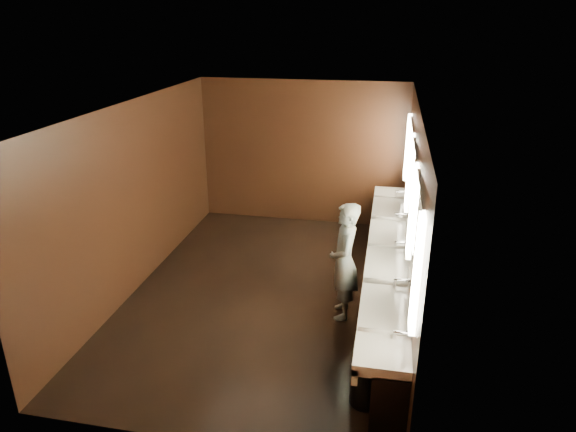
# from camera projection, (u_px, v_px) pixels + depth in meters

# --- Properties ---
(floor) EXTENTS (6.00, 6.00, 0.00)m
(floor) POSITION_uv_depth(u_px,v_px,m) (268.00, 292.00, 7.80)
(floor) COLOR black
(floor) RESTS_ON ground
(ceiling) EXTENTS (4.00, 6.00, 0.02)m
(ceiling) POSITION_uv_depth(u_px,v_px,m) (265.00, 106.00, 6.77)
(ceiling) COLOR #2D2D2B
(ceiling) RESTS_ON wall_back
(wall_back) EXTENTS (4.00, 0.02, 2.80)m
(wall_back) POSITION_uv_depth(u_px,v_px,m) (302.00, 153.00, 10.02)
(wall_back) COLOR black
(wall_back) RESTS_ON floor
(wall_front) EXTENTS (4.00, 0.02, 2.80)m
(wall_front) POSITION_uv_depth(u_px,v_px,m) (188.00, 321.00, 4.55)
(wall_front) COLOR black
(wall_front) RESTS_ON floor
(wall_left) EXTENTS (0.02, 6.00, 2.80)m
(wall_left) POSITION_uv_depth(u_px,v_px,m) (136.00, 196.00, 7.65)
(wall_left) COLOR black
(wall_left) RESTS_ON floor
(wall_right) EXTENTS (0.02, 6.00, 2.80)m
(wall_right) POSITION_uv_depth(u_px,v_px,m) (411.00, 215.00, 6.92)
(wall_right) COLOR black
(wall_right) RESTS_ON floor
(sink_counter) EXTENTS (0.55, 5.40, 1.01)m
(sink_counter) POSITION_uv_depth(u_px,v_px,m) (390.00, 273.00, 7.29)
(sink_counter) COLOR black
(sink_counter) RESTS_ON floor
(mirror_band) EXTENTS (0.06, 5.03, 1.15)m
(mirror_band) POSITION_uv_depth(u_px,v_px,m) (411.00, 191.00, 6.79)
(mirror_band) COLOR #FFF2C8
(mirror_band) RESTS_ON wall_right
(person) EXTENTS (0.47, 0.65, 1.66)m
(person) POSITION_uv_depth(u_px,v_px,m) (344.00, 261.00, 6.91)
(person) COLOR #8CBBD0
(person) RESTS_ON floor
(trash_bin) EXTENTS (0.40, 0.40, 0.51)m
(trash_bin) POSITION_uv_depth(u_px,v_px,m) (365.00, 383.00, 5.49)
(trash_bin) COLOR black
(trash_bin) RESTS_ON floor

